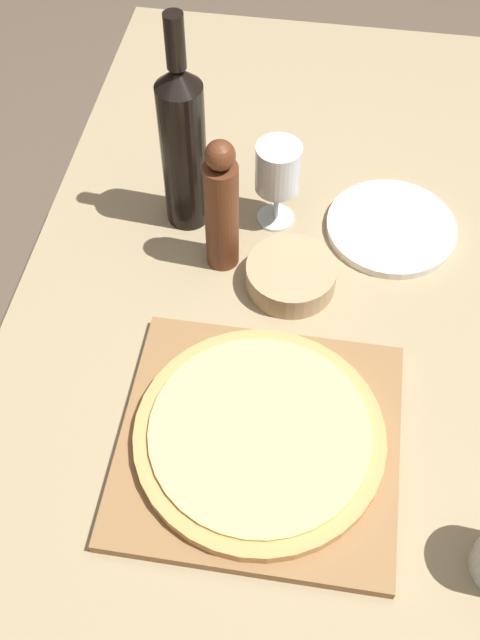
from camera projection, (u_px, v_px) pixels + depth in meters
name	position (u px, v px, depth m)	size (l,w,h in m)	color
ground_plane	(261.00, 535.00, 1.67)	(12.00, 12.00, 0.00)	brown
dining_table	(271.00, 387.00, 1.16)	(0.82, 1.72, 0.72)	#9E8966
cutting_board	(261.00, 442.00, 1.00)	(0.37, 0.35, 0.02)	olive
pizza	(261.00, 435.00, 0.98)	(0.33, 0.33, 0.02)	tan
wine_bottle	(183.00, 145.00, 1.13)	(0.07, 0.07, 0.37)	black
pepper_mill	(222.00, 209.00, 1.11)	(0.05, 0.05, 0.24)	#5B2D19
wine_glass	(278.00, 170.00, 1.16)	(0.07, 0.07, 0.15)	silver
small_bowl	(291.00, 276.00, 1.15)	(0.14, 0.14, 0.04)	tan
dinner_plate	(391.00, 227.00, 1.23)	(0.21, 0.21, 0.01)	silver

